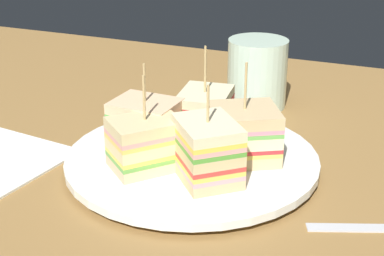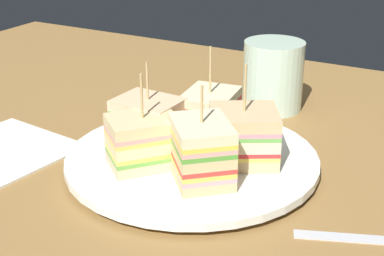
{
  "view_description": "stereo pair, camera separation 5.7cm",
  "coord_description": "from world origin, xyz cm",
  "px_view_note": "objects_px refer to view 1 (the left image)",
  "views": [
    {
      "loc": [
        20.25,
        -48.8,
        27.12
      ],
      "look_at": [
        0.0,
        0.0,
        4.46
      ],
      "focal_mm": 54.36,
      "sensor_mm": 36.0,
      "label": 1
    },
    {
      "loc": [
        25.42,
        -46.32,
        27.12
      ],
      "look_at": [
        0.0,
        0.0,
        4.46
      ],
      "focal_mm": 54.36,
      "sensor_mm": 36.0,
      "label": 2
    }
  ],
  "objects_px": {
    "sandwich_wedge_1": "(146,144)",
    "chip_pile": "(192,144)",
    "sandwich_wedge_3": "(243,134)",
    "plate": "(192,160)",
    "sandwich_wedge_2": "(207,151)",
    "drinking_glass": "(257,78)",
    "sandwich_wedge_4": "(205,114)",
    "sandwich_wedge_0": "(148,123)"
  },
  "relations": [
    {
      "from": "sandwich_wedge_3",
      "to": "sandwich_wedge_2",
      "type": "bearing_deg",
      "value": 42.49
    },
    {
      "from": "sandwich_wedge_4",
      "to": "sandwich_wedge_0",
      "type": "bearing_deg",
      "value": -50.91
    },
    {
      "from": "sandwich_wedge_1",
      "to": "sandwich_wedge_0",
      "type": "bearing_deg",
      "value": 65.04
    },
    {
      "from": "plate",
      "to": "sandwich_wedge_3",
      "type": "distance_m",
      "value": 0.06
    },
    {
      "from": "drinking_glass",
      "to": "plate",
      "type": "bearing_deg",
      "value": -92.29
    },
    {
      "from": "drinking_glass",
      "to": "sandwich_wedge_0",
      "type": "bearing_deg",
      "value": -106.8
    },
    {
      "from": "sandwich_wedge_0",
      "to": "sandwich_wedge_2",
      "type": "height_order",
      "value": "sandwich_wedge_2"
    },
    {
      "from": "sandwich_wedge_0",
      "to": "sandwich_wedge_2",
      "type": "relative_size",
      "value": 0.98
    },
    {
      "from": "chip_pile",
      "to": "sandwich_wedge_0",
      "type": "bearing_deg",
      "value": 176.24
    },
    {
      "from": "plate",
      "to": "sandwich_wedge_0",
      "type": "relative_size",
      "value": 2.82
    },
    {
      "from": "sandwich_wedge_1",
      "to": "sandwich_wedge_2",
      "type": "bearing_deg",
      "value": -48.69
    },
    {
      "from": "sandwich_wedge_1",
      "to": "chip_pile",
      "type": "height_order",
      "value": "sandwich_wedge_1"
    },
    {
      "from": "sandwich_wedge_2",
      "to": "drinking_glass",
      "type": "distance_m",
      "value": 0.24
    },
    {
      "from": "sandwich_wedge_2",
      "to": "drinking_glass",
      "type": "height_order",
      "value": "sandwich_wedge_2"
    },
    {
      "from": "sandwich_wedge_1",
      "to": "sandwich_wedge_4",
      "type": "xyz_separation_m",
      "value": [
        0.02,
        0.09,
        0.0
      ]
    },
    {
      "from": "sandwich_wedge_2",
      "to": "drinking_glass",
      "type": "relative_size",
      "value": 1.05
    },
    {
      "from": "sandwich_wedge_3",
      "to": "sandwich_wedge_0",
      "type": "bearing_deg",
      "value": -23.97
    },
    {
      "from": "sandwich_wedge_1",
      "to": "plate",
      "type": "bearing_deg",
      "value": 3.71
    },
    {
      "from": "sandwich_wedge_3",
      "to": "chip_pile",
      "type": "bearing_deg",
      "value": -14.42
    },
    {
      "from": "sandwich_wedge_3",
      "to": "sandwich_wedge_4",
      "type": "relative_size",
      "value": 0.99
    },
    {
      "from": "chip_pile",
      "to": "plate",
      "type": "bearing_deg",
      "value": -109.58
    },
    {
      "from": "plate",
      "to": "sandwich_wedge_3",
      "type": "bearing_deg",
      "value": 15.71
    },
    {
      "from": "sandwich_wedge_0",
      "to": "plate",
      "type": "bearing_deg",
      "value": -1.37
    },
    {
      "from": "plate",
      "to": "drinking_glass",
      "type": "height_order",
      "value": "drinking_glass"
    },
    {
      "from": "sandwich_wedge_2",
      "to": "chip_pile",
      "type": "distance_m",
      "value": 0.05
    },
    {
      "from": "sandwich_wedge_4",
      "to": "chip_pile",
      "type": "xyz_separation_m",
      "value": [
        0.01,
        -0.05,
        -0.01
      ]
    },
    {
      "from": "drinking_glass",
      "to": "sandwich_wedge_3",
      "type": "bearing_deg",
      "value": -77.45
    },
    {
      "from": "sandwich_wedge_1",
      "to": "drinking_glass",
      "type": "bearing_deg",
      "value": 31.46
    },
    {
      "from": "sandwich_wedge_1",
      "to": "chip_pile",
      "type": "relative_size",
      "value": 1.41
    },
    {
      "from": "plate",
      "to": "sandwich_wedge_4",
      "type": "xyz_separation_m",
      "value": [
        -0.01,
        0.05,
        0.03
      ]
    },
    {
      "from": "sandwich_wedge_1",
      "to": "sandwich_wedge_4",
      "type": "distance_m",
      "value": 0.09
    },
    {
      "from": "sandwich_wedge_1",
      "to": "sandwich_wedge_3",
      "type": "bearing_deg",
      "value": -14.98
    },
    {
      "from": "plate",
      "to": "sandwich_wedge_3",
      "type": "height_order",
      "value": "sandwich_wedge_3"
    },
    {
      "from": "sandwich_wedge_1",
      "to": "chip_pile",
      "type": "bearing_deg",
      "value": 3.87
    },
    {
      "from": "drinking_glass",
      "to": "sandwich_wedge_2",
      "type": "bearing_deg",
      "value": -84.3
    },
    {
      "from": "sandwich_wedge_0",
      "to": "drinking_glass",
      "type": "relative_size",
      "value": 1.04
    },
    {
      "from": "sandwich_wedge_0",
      "to": "sandwich_wedge_4",
      "type": "height_order",
      "value": "sandwich_wedge_4"
    },
    {
      "from": "sandwich_wedge_0",
      "to": "chip_pile",
      "type": "height_order",
      "value": "sandwich_wedge_0"
    },
    {
      "from": "sandwich_wedge_2",
      "to": "drinking_glass",
      "type": "xyz_separation_m",
      "value": [
        -0.02,
        0.24,
        -0.01
      ]
    },
    {
      "from": "sandwich_wedge_1",
      "to": "sandwich_wedge_3",
      "type": "relative_size",
      "value": 0.94
    },
    {
      "from": "sandwich_wedge_0",
      "to": "sandwich_wedge_3",
      "type": "relative_size",
      "value": 0.91
    },
    {
      "from": "sandwich_wedge_1",
      "to": "sandwich_wedge_4",
      "type": "relative_size",
      "value": 0.93
    }
  ]
}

